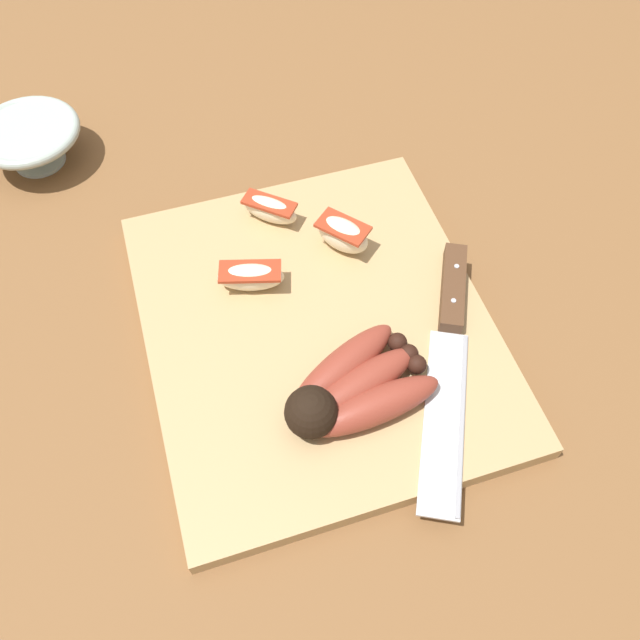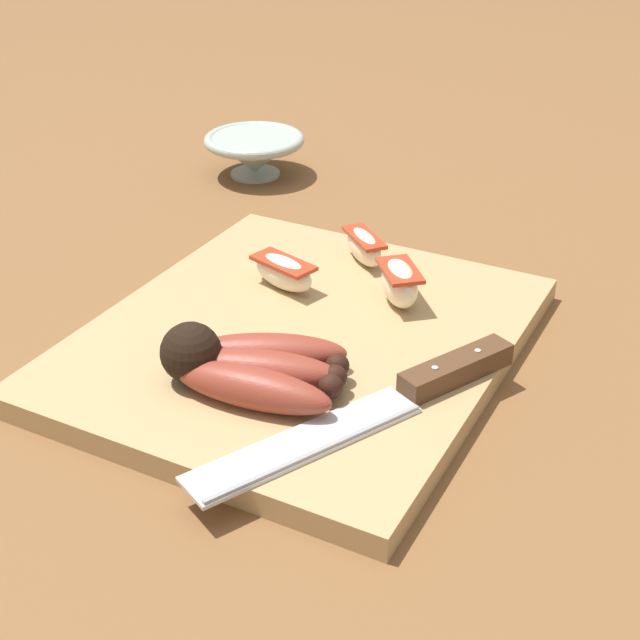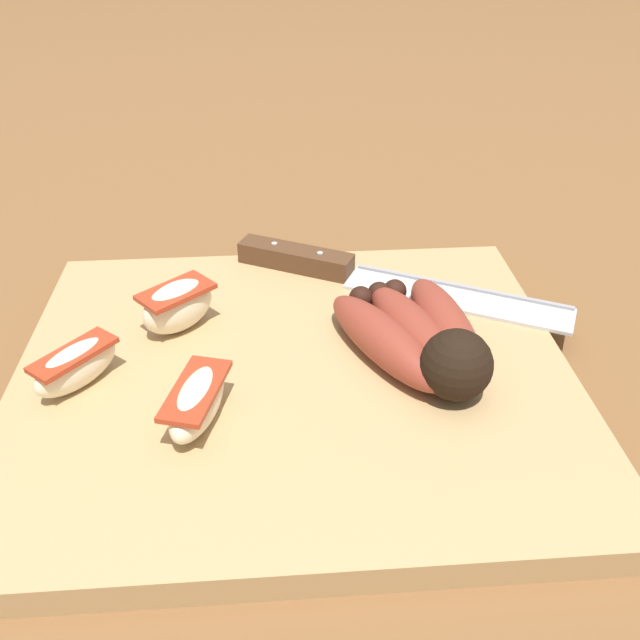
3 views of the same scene
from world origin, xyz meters
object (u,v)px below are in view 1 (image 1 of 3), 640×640
object	(u,v)px
chefs_knife	(451,330)
apple_wedge_middle	(270,209)
banana_bunch	(352,390)
ceramic_bowl	(31,142)
apple_wedge_near	(251,277)
apple_wedge_far	(343,234)

from	to	relation	value
chefs_knife	apple_wedge_middle	world-z (taller)	apple_wedge_middle
banana_bunch	chefs_knife	size ratio (longest dim) A/B	0.55
banana_bunch	chefs_knife	distance (m)	0.12
chefs_knife	apple_wedge_middle	bearing A→B (deg)	-146.72
banana_bunch	ceramic_bowl	bearing A→B (deg)	-149.27
apple_wedge_near	apple_wedge_far	size ratio (longest dim) A/B	1.15
chefs_knife	apple_wedge_middle	distance (m)	0.23
banana_bunch	apple_wedge_middle	bearing A→B (deg)	-176.67
apple_wedge_middle	apple_wedge_far	world-z (taller)	apple_wedge_far
apple_wedge_near	chefs_knife	bearing A→B (deg)	56.36
banana_bunch	apple_wedge_far	size ratio (longest dim) A/B	2.33
ceramic_bowl	chefs_knife	bearing A→B (deg)	43.40
banana_bunch	apple_wedge_near	bearing A→B (deg)	-159.83
chefs_knife	apple_wedge_near	size ratio (longest dim) A/B	3.70
chefs_knife	ceramic_bowl	xyz separation A→B (m)	(-0.39, -0.37, 0.00)
apple_wedge_middle	ceramic_bowl	distance (m)	0.31
chefs_knife	ceramic_bowl	distance (m)	0.53
banana_bunch	ceramic_bowl	xyz separation A→B (m)	(-0.42, -0.25, -0.01)
apple_wedge_middle	banana_bunch	bearing A→B (deg)	3.33
ceramic_bowl	apple_wedge_middle	bearing A→B (deg)	51.02
apple_wedge_near	ceramic_bowl	bearing A→B (deg)	-144.31
chefs_knife	apple_wedge_near	distance (m)	0.20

